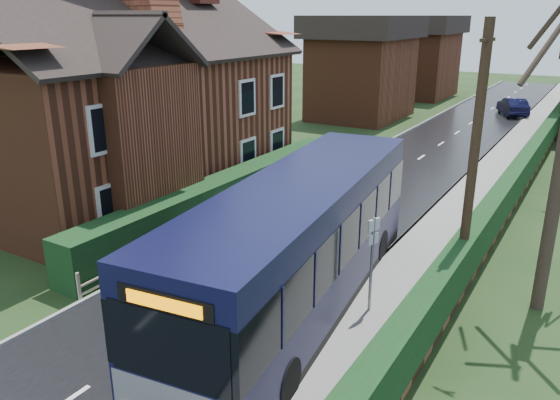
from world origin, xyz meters
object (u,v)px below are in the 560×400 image
Objects in this scene: telegraph_pole at (473,166)px; bus_stop_sign at (372,252)px; bus at (300,246)px; car_green at (202,249)px; car_silver at (225,214)px; brick_house at (129,96)px.

bus_stop_sign is at bearing -122.79° from telegraph_pole.
bus is 2.82× the size of car_green.
car_silver is at bearing 176.26° from bus_stop_sign.
bus is at bearing -23.76° from brick_house.
bus_stop_sign is at bearing -23.43° from car_silver.
bus_stop_sign reaches higher than car_silver.
car_silver is 0.98× the size of car_green.
brick_house is at bearing 178.37° from telegraph_pole.
bus is 1.61× the size of telegraph_pole.
bus_stop_sign is 0.36× the size of telegraph_pole.
brick_house reaches higher than bus.
bus is 4.41× the size of bus_stop_sign.
bus is 4.02m from car_green.
car_green is (-3.80, 0.54, -1.17)m from bus.
car_silver is 1.53× the size of bus_stop_sign.
telegraph_pole reaches higher than car_green.
bus_stop_sign is (1.80, 0.60, 0.02)m from bus.
brick_house is at bearing 149.33° from bus.
telegraph_pole is at bearing 31.26° from bus.
car_green is at bearing 164.99° from bus.
bus is (10.94, -4.82, -2.58)m from brick_house.
car_silver is at bearing 109.32° from car_green.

